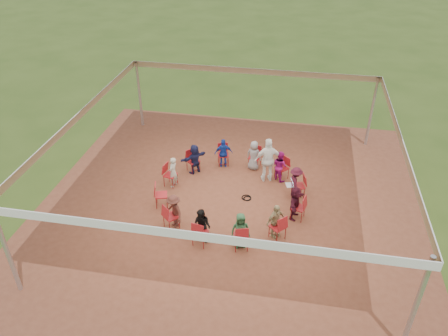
% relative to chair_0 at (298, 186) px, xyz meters
% --- Properties ---
extents(ground, '(80.00, 80.00, 0.00)m').
position_rel_chair_0_xyz_m(ground, '(-2.29, -0.70, -0.45)').
color(ground, '#304816').
rests_on(ground, ground).
extents(dirt_patch, '(13.00, 13.00, 0.00)m').
position_rel_chair_0_xyz_m(dirt_patch, '(-2.29, -0.70, -0.44)').
color(dirt_patch, brown).
rests_on(dirt_patch, ground).
extents(tent, '(10.33, 10.33, 3.00)m').
position_rel_chair_0_xyz_m(tent, '(-2.29, -0.70, 1.92)').
color(tent, '#B2B2B7').
rests_on(tent, ground).
extents(chair_0, '(0.54, 0.53, 0.90)m').
position_rel_chair_0_xyz_m(chair_0, '(0.00, 0.00, 0.00)').
color(chair_0, maroon).
rests_on(chair_0, ground).
extents(chair_1, '(0.61, 0.61, 0.90)m').
position_rel_chair_0_xyz_m(chair_1, '(-0.66, 1.05, 0.00)').
color(chair_1, maroon).
rests_on(chair_1, ground).
extents(chair_2, '(0.51, 0.52, 0.90)m').
position_rel_chair_0_xyz_m(chair_2, '(-1.75, 1.64, 0.00)').
color(chair_2, maroon).
rests_on(chair_2, ground).
extents(chair_3, '(0.53, 0.54, 0.90)m').
position_rel_chair_0_xyz_m(chair_3, '(-2.99, 1.60, 0.00)').
color(chair_3, maroon).
rests_on(chair_3, ground).
extents(chair_4, '(0.61, 0.61, 0.90)m').
position_rel_chair_0_xyz_m(chair_4, '(-4.04, 0.94, 0.00)').
color(chair_4, maroon).
rests_on(chair_4, ground).
extents(chair_5, '(0.52, 0.51, 0.90)m').
position_rel_chair_0_xyz_m(chair_5, '(-4.63, -0.15, 0.00)').
color(chair_5, maroon).
rests_on(chair_5, ground).
extents(chair_6, '(0.54, 0.53, 0.90)m').
position_rel_chair_0_xyz_m(chair_6, '(-4.59, -1.39, 0.00)').
color(chair_6, maroon).
rests_on(chair_6, ground).
extents(chair_7, '(0.61, 0.61, 0.90)m').
position_rel_chair_0_xyz_m(chair_7, '(-3.93, -2.45, 0.00)').
color(chair_7, maroon).
rests_on(chair_7, ground).
extents(chair_8, '(0.51, 0.52, 0.90)m').
position_rel_chair_0_xyz_m(chair_8, '(-2.83, -3.03, 0.00)').
color(chair_8, maroon).
rests_on(chair_8, ground).
extents(chair_9, '(0.53, 0.54, 0.90)m').
position_rel_chair_0_xyz_m(chair_9, '(-1.60, -2.99, 0.00)').
color(chair_9, maroon).
rests_on(chair_9, ground).
extents(chair_10, '(0.61, 0.61, 0.90)m').
position_rel_chair_0_xyz_m(chair_10, '(-0.54, -2.33, 0.00)').
color(chair_10, maroon).
rests_on(chair_10, ground).
extents(chair_11, '(0.52, 0.51, 0.90)m').
position_rel_chair_0_xyz_m(chair_11, '(0.04, -1.24, 0.00)').
color(chair_11, maroon).
rests_on(chair_11, ground).
extents(person_seated_0, '(0.59, 0.85, 1.20)m').
position_rel_chair_0_xyz_m(person_seated_0, '(-0.11, -0.03, 0.15)').
color(person_seated_0, '#3E0F1D').
rests_on(person_seated_0, ground).
extents(person_seated_1, '(0.65, 0.64, 1.20)m').
position_rel_chair_0_xyz_m(person_seated_1, '(-0.74, 0.97, 0.15)').
color(person_seated_1, '#98136A').
rests_on(person_seated_1, ground).
extents(person_seated_2, '(0.64, 0.45, 1.20)m').
position_rel_chair_0_xyz_m(person_seated_2, '(-1.78, 1.52, 0.15)').
color(person_seated_2, gray).
rests_on(person_seated_2, ground).
extents(person_seated_3, '(0.78, 0.55, 1.20)m').
position_rel_chair_0_xyz_m(person_seated_3, '(-2.95, 1.48, 0.15)').
color(person_seated_3, navy).
rests_on(person_seated_3, ground).
extents(person_seated_4, '(1.06, 1.09, 1.20)m').
position_rel_chair_0_xyz_m(person_seated_4, '(-3.95, 0.86, 0.15)').
color(person_seated_4, '#181B41').
rests_on(person_seated_4, ground).
extents(person_seated_5, '(0.38, 0.49, 1.20)m').
position_rel_chair_0_xyz_m(person_seated_5, '(-4.51, -0.18, 0.15)').
color(person_seated_5, '#AFAD9C').
rests_on(person_seated_5, ground).
extents(person_seated_6, '(0.83, 0.81, 1.20)m').
position_rel_chair_0_xyz_m(person_seated_6, '(-3.85, -2.36, 0.15)').
color(person_seated_6, '#502720').
rests_on(person_seated_6, ground).
extents(person_seated_7, '(0.64, 0.46, 1.20)m').
position_rel_chair_0_xyz_m(person_seated_7, '(-2.81, -2.91, 0.15)').
color(person_seated_7, black).
rests_on(person_seated_7, ground).
extents(person_seated_8, '(0.65, 0.48, 1.20)m').
position_rel_chair_0_xyz_m(person_seated_8, '(-1.63, -2.87, 0.15)').
color(person_seated_8, '#26502F').
rests_on(person_seated_8, ground).
extents(person_seated_9, '(0.74, 0.76, 1.20)m').
position_rel_chair_0_xyz_m(person_seated_9, '(-0.63, -2.25, 0.15)').
color(person_seated_9, tan).
rests_on(person_seated_9, ground).
extents(person_seated_10, '(0.66, 1.18, 1.20)m').
position_rel_chair_0_xyz_m(person_seated_10, '(-0.08, -1.21, 0.15)').
color(person_seated_10, '#3E0F1D').
rests_on(person_seated_10, ground).
extents(standing_person, '(1.13, 0.79, 1.75)m').
position_rel_chair_0_xyz_m(standing_person, '(-1.17, 0.83, 0.43)').
color(standing_person, white).
rests_on(standing_person, ground).
extents(cable_coil, '(0.46, 0.46, 0.03)m').
position_rel_chair_0_xyz_m(cable_coil, '(-1.76, -0.46, -0.43)').
color(cable_coil, black).
rests_on(cable_coil, ground).
extents(laptop, '(0.34, 0.38, 0.22)m').
position_rel_chair_0_xyz_m(laptop, '(-0.27, -0.08, 0.12)').
color(laptop, '#B7B7BC').
rests_on(laptop, ground).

